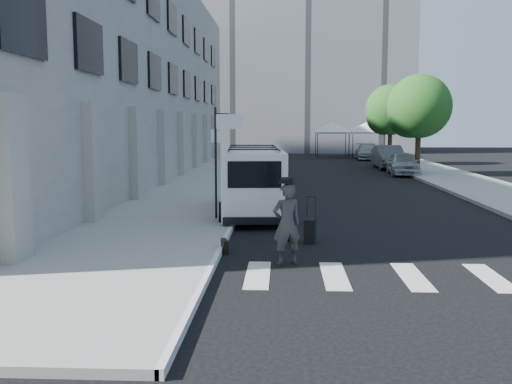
# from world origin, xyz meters

# --- Properties ---
(ground) EXTENTS (120.00, 120.00, 0.00)m
(ground) POSITION_xyz_m (0.00, 0.00, 0.00)
(ground) COLOR black
(ground) RESTS_ON ground
(sidewalk_left) EXTENTS (4.50, 48.00, 0.15)m
(sidewalk_left) POSITION_xyz_m (-4.25, 16.00, 0.07)
(sidewalk_left) COLOR gray
(sidewalk_left) RESTS_ON ground
(sidewalk_right) EXTENTS (4.00, 56.00, 0.15)m
(sidewalk_right) POSITION_xyz_m (9.00, 20.00, 0.07)
(sidewalk_right) COLOR gray
(sidewalk_right) RESTS_ON ground
(building_left) EXTENTS (10.00, 44.00, 12.00)m
(building_left) POSITION_xyz_m (-11.50, 18.00, 6.00)
(building_left) COLOR gray
(building_left) RESTS_ON ground
(building_far) EXTENTS (22.00, 12.00, 25.00)m
(building_far) POSITION_xyz_m (2.00, 50.00, 12.50)
(building_far) COLOR slate
(building_far) RESTS_ON ground
(sign_pole) EXTENTS (1.03, 0.07, 3.50)m
(sign_pole) POSITION_xyz_m (-2.36, 3.20, 2.65)
(sign_pole) COLOR black
(sign_pole) RESTS_ON sidewalk_left
(tree_near) EXTENTS (3.80, 3.83, 6.03)m
(tree_near) POSITION_xyz_m (7.50, 20.15, 3.97)
(tree_near) COLOR black
(tree_near) RESTS_ON ground
(tree_far) EXTENTS (3.80, 3.83, 6.03)m
(tree_far) POSITION_xyz_m (7.50, 29.15, 3.97)
(tree_far) COLOR black
(tree_far) RESTS_ON ground
(tent_left) EXTENTS (4.00, 4.00, 3.20)m
(tent_left) POSITION_xyz_m (4.00, 38.00, 2.71)
(tent_left) COLOR black
(tent_left) RESTS_ON ground
(tent_right) EXTENTS (4.00, 4.00, 3.20)m
(tent_right) POSITION_xyz_m (7.20, 38.50, 2.71)
(tent_right) COLOR black
(tent_right) RESTS_ON ground
(businessman) EXTENTS (0.79, 0.66, 1.84)m
(businessman) POSITION_xyz_m (-0.40, -2.04, 0.92)
(businessman) COLOR #333436
(businessman) RESTS_ON ground
(briefcase) EXTENTS (0.23, 0.46, 0.34)m
(briefcase) POSITION_xyz_m (-1.90, -1.04, 0.17)
(briefcase) COLOR black
(briefcase) RESTS_ON ground
(suitcase) EXTENTS (0.35, 0.48, 1.23)m
(suitcase) POSITION_xyz_m (0.24, 0.26, 0.33)
(suitcase) COLOR black
(suitcase) RESTS_ON ground
(cargo_van) EXTENTS (2.44, 6.11, 2.26)m
(cargo_van) POSITION_xyz_m (-1.51, 4.71, 1.17)
(cargo_van) COLOR white
(cargo_van) RESTS_ON ground
(parked_car_a) EXTENTS (1.99, 4.32, 1.44)m
(parked_car_a) POSITION_xyz_m (6.80, 20.25, 0.72)
(parked_car_a) COLOR #B5B8BE
(parked_car_a) RESTS_ON ground
(parked_car_b) EXTENTS (1.72, 4.89, 1.61)m
(parked_car_b) POSITION_xyz_m (6.80, 25.02, 0.80)
(parked_car_b) COLOR #4D4F53
(parked_car_b) RESTS_ON ground
(parked_car_c) EXTENTS (2.12, 4.72, 1.34)m
(parked_car_c) POSITION_xyz_m (6.80, 34.79, 0.67)
(parked_car_c) COLOR #98999F
(parked_car_c) RESTS_ON ground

